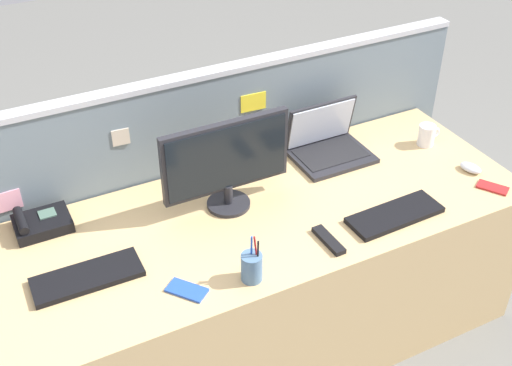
{
  "coord_description": "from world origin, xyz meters",
  "views": [
    {
      "loc": [
        -0.94,
        -1.8,
        2.33
      ],
      "look_at": [
        0.0,
        0.05,
        0.84
      ],
      "focal_mm": 45.56,
      "sensor_mm": 36.0,
      "label": 1
    }
  ],
  "objects_px": {
    "desktop_monitor": "(226,161)",
    "coffee_mug": "(427,135)",
    "computer_mouse_right_hand": "(471,168)",
    "cell_phone_red_case": "(493,187)",
    "laptop": "(327,143)",
    "desk_phone": "(40,223)",
    "cell_phone_blue_case": "(187,290)",
    "pen_cup": "(252,267)",
    "keyboard_spare": "(87,277)",
    "keyboard_main": "(395,215)",
    "tv_remote": "(329,240)"
  },
  "relations": [
    {
      "from": "laptop",
      "to": "cell_phone_blue_case",
      "type": "relative_size",
      "value": 2.45
    },
    {
      "from": "cell_phone_red_case",
      "to": "laptop",
      "type": "bearing_deg",
      "value": 98.95
    },
    {
      "from": "desktop_monitor",
      "to": "keyboard_spare",
      "type": "distance_m",
      "value": 0.68
    },
    {
      "from": "computer_mouse_right_hand",
      "to": "cell_phone_blue_case",
      "type": "relative_size",
      "value": 0.72
    },
    {
      "from": "keyboard_main",
      "to": "coffee_mug",
      "type": "xyz_separation_m",
      "value": [
        0.46,
        0.38,
        0.04
      ]
    },
    {
      "from": "cell_phone_blue_case",
      "to": "keyboard_main",
      "type": "bearing_deg",
      "value": -38.06
    },
    {
      "from": "cell_phone_blue_case",
      "to": "pen_cup",
      "type": "bearing_deg",
      "value": -50.08
    },
    {
      "from": "computer_mouse_right_hand",
      "to": "cell_phone_red_case",
      "type": "bearing_deg",
      "value": -108.88
    },
    {
      "from": "desk_phone",
      "to": "cell_phone_red_case",
      "type": "height_order",
      "value": "desk_phone"
    },
    {
      "from": "desktop_monitor",
      "to": "computer_mouse_right_hand",
      "type": "bearing_deg",
      "value": -14.14
    },
    {
      "from": "desktop_monitor",
      "to": "desk_phone",
      "type": "distance_m",
      "value": 0.76
    },
    {
      "from": "desk_phone",
      "to": "pen_cup",
      "type": "height_order",
      "value": "pen_cup"
    },
    {
      "from": "tv_remote",
      "to": "cell_phone_blue_case",
      "type": "bearing_deg",
      "value": 177.97
    },
    {
      "from": "coffee_mug",
      "to": "desktop_monitor",
      "type": "bearing_deg",
      "value": 179.99
    },
    {
      "from": "keyboard_spare",
      "to": "cell_phone_blue_case",
      "type": "relative_size",
      "value": 2.75
    },
    {
      "from": "desktop_monitor",
      "to": "tv_remote",
      "type": "distance_m",
      "value": 0.5
    },
    {
      "from": "laptop",
      "to": "desk_phone",
      "type": "xyz_separation_m",
      "value": [
        -1.27,
        0.05,
        -0.03
      ]
    },
    {
      "from": "laptop",
      "to": "cell_phone_blue_case",
      "type": "distance_m",
      "value": 1.04
    },
    {
      "from": "desk_phone",
      "to": "pen_cup",
      "type": "relative_size",
      "value": 1.09
    },
    {
      "from": "desk_phone",
      "to": "keyboard_main",
      "type": "relative_size",
      "value": 0.54
    },
    {
      "from": "keyboard_spare",
      "to": "cell_phone_blue_case",
      "type": "height_order",
      "value": "keyboard_spare"
    },
    {
      "from": "cell_phone_red_case",
      "to": "tv_remote",
      "type": "height_order",
      "value": "tv_remote"
    },
    {
      "from": "pen_cup",
      "to": "cell_phone_red_case",
      "type": "distance_m",
      "value": 1.15
    },
    {
      "from": "coffee_mug",
      "to": "laptop",
      "type": "bearing_deg",
      "value": 162.93
    },
    {
      "from": "laptop",
      "to": "coffee_mug",
      "type": "bearing_deg",
      "value": -17.07
    },
    {
      "from": "desktop_monitor",
      "to": "keyboard_main",
      "type": "height_order",
      "value": "desktop_monitor"
    },
    {
      "from": "tv_remote",
      "to": "cell_phone_red_case",
      "type": "bearing_deg",
      "value": -3.04
    },
    {
      "from": "keyboard_main",
      "to": "keyboard_spare",
      "type": "height_order",
      "value": "same"
    },
    {
      "from": "keyboard_main",
      "to": "cell_phone_red_case",
      "type": "relative_size",
      "value": 3.12
    },
    {
      "from": "laptop",
      "to": "coffee_mug",
      "type": "relative_size",
      "value": 2.99
    },
    {
      "from": "desktop_monitor",
      "to": "computer_mouse_right_hand",
      "type": "height_order",
      "value": "desktop_monitor"
    },
    {
      "from": "computer_mouse_right_hand",
      "to": "cell_phone_red_case",
      "type": "relative_size",
      "value": 0.79
    },
    {
      "from": "laptop",
      "to": "keyboard_spare",
      "type": "height_order",
      "value": "laptop"
    },
    {
      "from": "cell_phone_red_case",
      "to": "coffee_mug",
      "type": "height_order",
      "value": "coffee_mug"
    },
    {
      "from": "desktop_monitor",
      "to": "cell_phone_blue_case",
      "type": "distance_m",
      "value": 0.55
    },
    {
      "from": "keyboard_main",
      "to": "laptop",
      "type": "bearing_deg",
      "value": 87.52
    },
    {
      "from": "pen_cup",
      "to": "keyboard_spare",
      "type": "bearing_deg",
      "value": 153.38
    },
    {
      "from": "computer_mouse_right_hand",
      "to": "tv_remote",
      "type": "bearing_deg",
      "value": 172.45
    },
    {
      "from": "keyboard_main",
      "to": "cell_phone_blue_case",
      "type": "height_order",
      "value": "keyboard_main"
    },
    {
      "from": "desk_phone",
      "to": "cell_phone_blue_case",
      "type": "relative_size",
      "value": 1.51
    },
    {
      "from": "desktop_monitor",
      "to": "desk_phone",
      "type": "xyz_separation_m",
      "value": [
        -0.71,
        0.19,
        -0.18
      ]
    },
    {
      "from": "keyboard_spare",
      "to": "pen_cup",
      "type": "distance_m",
      "value": 0.58
    },
    {
      "from": "cell_phone_red_case",
      "to": "coffee_mug",
      "type": "xyz_separation_m",
      "value": [
        -0.03,
        0.41,
        0.05
      ]
    },
    {
      "from": "computer_mouse_right_hand",
      "to": "coffee_mug",
      "type": "xyz_separation_m",
      "value": [
        -0.03,
        0.26,
        0.03
      ]
    },
    {
      "from": "desktop_monitor",
      "to": "coffee_mug",
      "type": "distance_m",
      "value": 1.03
    },
    {
      "from": "keyboard_spare",
      "to": "coffee_mug",
      "type": "bearing_deg",
      "value": 7.02
    },
    {
      "from": "desk_phone",
      "to": "computer_mouse_right_hand",
      "type": "distance_m",
      "value": 1.81
    },
    {
      "from": "computer_mouse_right_hand",
      "to": "coffee_mug",
      "type": "bearing_deg",
      "value": 80.76
    },
    {
      "from": "desk_phone",
      "to": "coffee_mug",
      "type": "bearing_deg",
      "value": -6.16
    },
    {
      "from": "pen_cup",
      "to": "cell_phone_red_case",
      "type": "height_order",
      "value": "pen_cup"
    }
  ]
}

